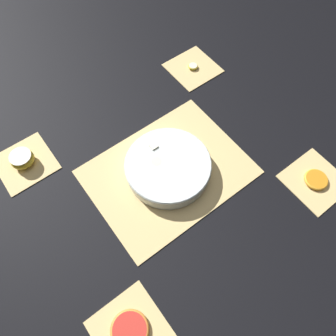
% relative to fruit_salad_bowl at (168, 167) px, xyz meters
% --- Properties ---
extents(ground_plane, '(6.00, 6.00, 0.00)m').
position_rel_fruit_salad_bowl_xyz_m(ground_plane, '(0.00, 0.00, -0.04)').
color(ground_plane, black).
extents(bamboo_mat_center, '(0.48, 0.36, 0.01)m').
position_rel_fruit_salad_bowl_xyz_m(bamboo_mat_center, '(0.00, 0.00, -0.03)').
color(bamboo_mat_center, '#D6B775').
rests_on(bamboo_mat_center, ground_plane).
extents(coaster_mat_near_left, '(0.17, 0.17, 0.01)m').
position_rel_fruit_salad_bowl_xyz_m(coaster_mat_near_left, '(-0.34, -0.30, -0.03)').
color(coaster_mat_near_left, '#D6B775').
rests_on(coaster_mat_near_left, ground_plane).
extents(coaster_mat_near_right, '(0.17, 0.17, 0.01)m').
position_rel_fruit_salad_bowl_xyz_m(coaster_mat_near_right, '(0.34, -0.30, -0.03)').
color(coaster_mat_near_right, '#D6B775').
rests_on(coaster_mat_near_right, ground_plane).
extents(coaster_mat_far_left, '(0.17, 0.17, 0.01)m').
position_rel_fruit_salad_bowl_xyz_m(coaster_mat_far_left, '(-0.34, 0.30, -0.03)').
color(coaster_mat_far_left, '#D6B775').
rests_on(coaster_mat_far_left, ground_plane).
extents(coaster_mat_far_right, '(0.17, 0.17, 0.01)m').
position_rel_fruit_salad_bowl_xyz_m(coaster_mat_far_right, '(0.34, 0.30, -0.03)').
color(coaster_mat_far_right, '#D6B775').
rests_on(coaster_mat_far_right, ground_plane).
extents(fruit_salad_bowl, '(0.26, 0.26, 0.06)m').
position_rel_fruit_salad_bowl_xyz_m(fruit_salad_bowl, '(0.00, 0.00, 0.00)').
color(fruit_salad_bowl, silver).
rests_on(fruit_salad_bowl, bamboo_mat_center).
extents(apple_half, '(0.07, 0.07, 0.04)m').
position_rel_fruit_salad_bowl_xyz_m(apple_half, '(-0.34, 0.30, -0.01)').
color(apple_half, gold).
rests_on(apple_half, coaster_mat_far_left).
extents(orange_slice_whole, '(0.07, 0.07, 0.01)m').
position_rel_fruit_salad_bowl_xyz_m(orange_slice_whole, '(0.34, -0.30, -0.02)').
color(orange_slice_whole, orange).
rests_on(orange_slice_whole, coaster_mat_near_right).
extents(banana_coin_single, '(0.04, 0.04, 0.01)m').
position_rel_fruit_salad_bowl_xyz_m(banana_coin_single, '(0.34, 0.30, -0.02)').
color(banana_coin_single, '#F4EABC').
rests_on(banana_coin_single, coaster_mat_far_right).
extents(grapefruit_slice, '(0.10, 0.10, 0.01)m').
position_rel_fruit_salad_bowl_xyz_m(grapefruit_slice, '(-0.34, -0.30, -0.02)').
color(grapefruit_slice, red).
rests_on(grapefruit_slice, coaster_mat_near_left).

